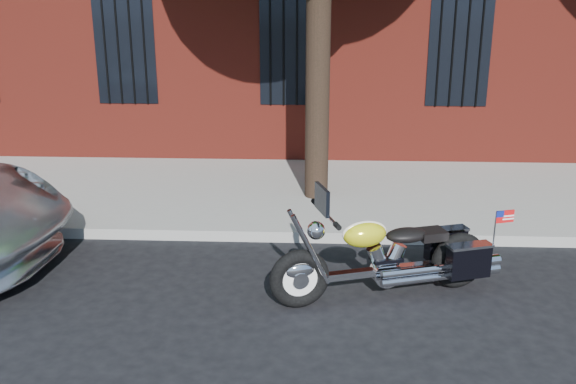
{
  "coord_description": "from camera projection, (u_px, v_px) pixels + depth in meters",
  "views": [
    {
      "loc": [
        0.51,
        -6.64,
        3.26
      ],
      "look_at": [
        0.16,
        0.8,
        0.87
      ],
      "focal_mm": 40.0,
      "sensor_mm": 36.0,
      "label": 1
    }
  ],
  "objects": [
    {
      "name": "curb",
      "position": [
        278.0,
        235.0,
        8.63
      ],
      "size": [
        40.0,
        0.16,
        0.15
      ],
      "primitive_type": "cube",
      "color": "gray",
      "rests_on": "ground"
    },
    {
      "name": "sidewalk",
      "position": [
        285.0,
        193.0,
        10.42
      ],
      "size": [
        40.0,
        3.6,
        0.15
      ],
      "primitive_type": "cube",
      "color": "gray",
      "rests_on": "ground"
    },
    {
      "name": "motorcycle",
      "position": [
        394.0,
        258.0,
        6.96
      ],
      "size": [
        2.62,
        1.23,
        1.32
      ],
      "rotation": [
        0.0,
        0.0,
        0.31
      ],
      "color": "black",
      "rests_on": "ground"
    },
    {
      "name": "ground",
      "position": [
        271.0,
        286.0,
        7.34
      ],
      "size": [
        120.0,
        120.0,
        0.0
      ],
      "primitive_type": "plane",
      "color": "black",
      "rests_on": "ground"
    }
  ]
}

